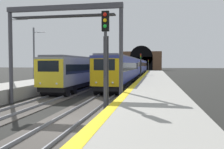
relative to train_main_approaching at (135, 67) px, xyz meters
name	(u,v)px	position (x,y,z in m)	size (l,w,h in m)	color
ground_plane	(67,124)	(-40.16, 0.00, -2.30)	(320.00, 320.00, 0.00)	black
platform_right	(153,116)	(-40.16, -4.32, -1.75)	(112.00, 4.14, 1.10)	#9E9B93
platform_right_edge_strip	(115,104)	(-40.16, -2.51, -1.20)	(112.00, 0.50, 0.01)	yellow
track_main_line	(67,123)	(-40.16, 0.00, -2.26)	(160.00, 3.00, 0.21)	#4C4742
train_main_approaching	(135,67)	(0.00, 0.00, 0.00)	(61.55, 2.96, 4.00)	navy
train_adjacent_platform	(113,68)	(-2.44, 4.37, -0.11)	(60.48, 3.31, 3.83)	gray
railway_signal_near	(106,56)	(-39.20, -1.82, 1.18)	(0.39, 0.38, 5.80)	#38383D
railway_signal_mid	(141,64)	(-8.42, -1.82, 0.68)	(0.39, 0.38, 4.89)	#38383D
railway_signal_far	(148,64)	(40.38, -1.82, 0.50)	(0.39, 0.38, 4.57)	#38383D
overhead_signal_gantry	(63,30)	(-35.05, 2.19, 3.18)	(0.70, 8.76, 7.27)	#3F3F47
tunnel_portal	(141,61)	(63.67, 2.19, 2.16)	(3.03, 19.15, 11.57)	brown
catenary_mast_near	(12,52)	(-27.65, 11.13, 2.03)	(0.22, 2.06, 8.44)	#595B60
catenary_mast_far	(34,57)	(-22.76, 11.14, 1.64)	(0.22, 1.74, 7.71)	#595B60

